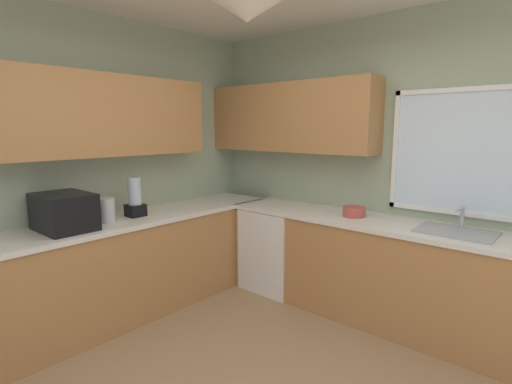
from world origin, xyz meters
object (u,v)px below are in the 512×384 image
at_px(sink_assembly, 456,231).
at_px(dishwasher, 277,248).
at_px(blender_appliance, 135,199).
at_px(bowl, 354,212).
at_px(microwave, 64,212).
at_px(kettle, 107,210).

bearing_deg(sink_assembly, dishwasher, -178.76).
bearing_deg(blender_appliance, bowl, 40.61).
bearing_deg(microwave, blender_appliance, 90.00).
xyz_separation_m(microwave, blender_appliance, (-0.00, 0.63, 0.02)).
distance_m(microwave, kettle, 0.35).
relative_size(sink_assembly, blender_appliance, 1.53).
bearing_deg(kettle, bowl, 46.63).
height_order(microwave, blender_appliance, blender_appliance).
xyz_separation_m(sink_assembly, blender_appliance, (-2.37, -1.30, 0.15)).
height_order(kettle, sink_assembly, kettle).
distance_m(sink_assembly, blender_appliance, 2.71).
bearing_deg(sink_assembly, microwave, -140.73).
bearing_deg(kettle, blender_appliance, 94.04).
relative_size(sink_assembly, bowl, 2.70).
distance_m(dishwasher, microwave, 2.10).
relative_size(dishwasher, blender_appliance, 2.37).
xyz_separation_m(kettle, bowl, (1.49, 1.58, -0.06)).
relative_size(kettle, sink_assembly, 0.38).
bearing_deg(dishwasher, sink_assembly, 1.24).
bearing_deg(sink_assembly, kettle, -145.91).
height_order(microwave, sink_assembly, microwave).
xyz_separation_m(dishwasher, bowl, (0.85, 0.03, 0.52)).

